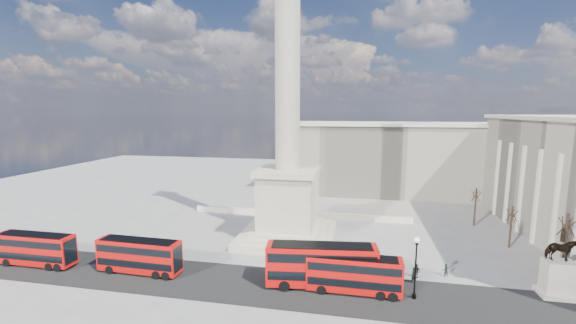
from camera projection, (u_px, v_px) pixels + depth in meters
The scene contains 17 objects.
ground at pixel (281, 251), 49.32m from camera, with size 180.00×180.00×0.00m, color gray.
asphalt_road at pixel (306, 289), 38.66m from camera, with size 120.00×9.00×0.01m, color black.
nelsons_column at pixel (288, 155), 52.29m from camera, with size 14.00×14.00×49.85m.
balustrade_wall at pixel (299, 214), 64.77m from camera, with size 40.00×0.60×1.10m, color beige.
building_northeast at pixel (399, 158), 83.16m from camera, with size 51.00×17.00×16.60m.
red_bus_a at pixel (140, 256), 42.36m from camera, with size 10.29×2.65×4.15m.
red_bus_b at pixel (322, 265), 38.87m from camera, with size 12.33×4.10×4.90m.
red_bus_c at pixel (354, 274), 37.73m from camera, with size 10.05×2.45×4.07m.
red_bus_e at pixel (36, 249), 44.44m from camera, with size 10.16×2.44×4.12m.
victorian_lamp at pixel (416, 263), 36.26m from camera, with size 0.57×0.57×6.67m.
equestrian_statue at pixel (559, 273), 36.95m from camera, with size 3.53×2.65×7.48m.
bare_tree_near at pixel (567, 225), 40.96m from camera, with size 1.83×1.83×8.02m.
bare_tree_mid at pixel (512, 213), 49.79m from camera, with size 1.69×1.69×6.40m.
bare_tree_far at pixel (476, 195), 59.40m from camera, with size 1.67×1.67×6.81m.
pedestrian_walking at pixel (414, 275), 39.89m from camera, with size 0.69×0.46×1.90m, color black.
pedestrian_standing at pixel (445, 270), 41.68m from camera, with size 0.74×0.58×1.53m, color black.
pedestrian_crossing at pixel (417, 271), 41.31m from camera, with size 0.98×0.41×1.68m, color black.
Camera 1 is at (10.00, -45.92, 19.49)m, focal length 22.00 mm.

